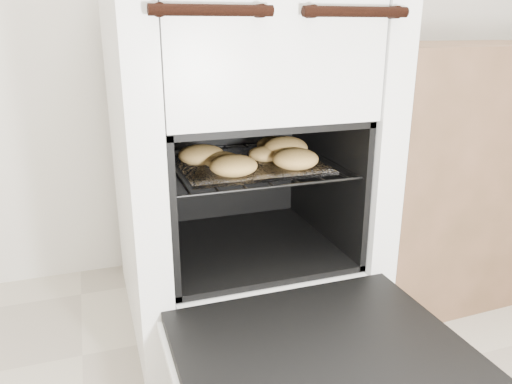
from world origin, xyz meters
The scene contains 6 objects.
stove centered at (0.14, 1.13, 0.50)m, with size 0.66×0.74×1.02m.
oven_door centered at (0.14, 0.57, 0.22)m, with size 0.60×0.46×0.04m.
oven_rack centered at (0.14, 1.06, 0.50)m, with size 0.48×0.46×0.01m.
foil_sheet centered at (0.14, 1.04, 0.50)m, with size 0.38×0.33×0.01m, color white.
baked_rolls centered at (0.16, 1.01, 0.53)m, with size 0.40×0.33×0.06m.
counter centered at (0.91, 1.13, 0.40)m, with size 0.80×0.54×0.80m, color brown.
Camera 1 is at (-0.26, -0.20, 0.85)m, focal length 35.00 mm.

